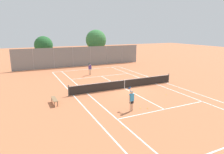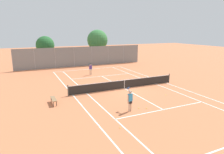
% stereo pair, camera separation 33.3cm
% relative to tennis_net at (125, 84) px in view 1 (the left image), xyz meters
% --- Properties ---
extents(ground_plane, '(120.00, 120.00, 0.00)m').
position_rel_tennis_net_xyz_m(ground_plane, '(0.00, 0.00, -0.51)').
color(ground_plane, '#C67047').
extents(court_line_markings, '(11.10, 23.90, 0.01)m').
position_rel_tennis_net_xyz_m(court_line_markings, '(0.00, 0.00, -0.51)').
color(court_line_markings, white).
rests_on(court_line_markings, ground).
extents(tennis_net, '(12.00, 0.10, 1.07)m').
position_rel_tennis_net_xyz_m(tennis_net, '(0.00, 0.00, 0.00)').
color(tennis_net, '#474C47').
rests_on(tennis_net, ground).
extents(player_near_side, '(0.54, 0.83, 1.77)m').
position_rel_tennis_net_xyz_m(player_near_side, '(-2.49, -5.55, 0.42)').
color(player_near_side, beige).
rests_on(player_near_side, ground).
extents(player_far_left, '(0.65, 0.75, 1.77)m').
position_rel_tennis_net_xyz_m(player_far_left, '(-1.12, 7.75, 0.42)').
color(player_far_left, beige).
rests_on(player_far_left, ground).
extents(loose_tennis_ball_0, '(0.07, 0.07, 0.07)m').
position_rel_tennis_net_xyz_m(loose_tennis_ball_0, '(-4.41, -7.69, -0.48)').
color(loose_tennis_ball_0, '#D1DB33').
rests_on(loose_tennis_ball_0, ground).
extents(loose_tennis_ball_1, '(0.07, 0.07, 0.07)m').
position_rel_tennis_net_xyz_m(loose_tennis_ball_1, '(-1.08, -5.70, -0.48)').
color(loose_tennis_ball_1, '#D1DB33').
rests_on(loose_tennis_ball_1, ground).
extents(loose_tennis_ball_2, '(0.07, 0.07, 0.07)m').
position_rel_tennis_net_xyz_m(loose_tennis_ball_2, '(2.53, -3.64, -0.48)').
color(loose_tennis_ball_2, '#D1DB33').
rests_on(loose_tennis_ball_2, ground).
extents(loose_tennis_ball_3, '(0.07, 0.07, 0.07)m').
position_rel_tennis_net_xyz_m(loose_tennis_ball_3, '(-1.58, -5.41, -0.48)').
color(loose_tennis_ball_3, '#D1DB33').
rests_on(loose_tennis_ball_3, ground).
extents(courtside_bench, '(0.36, 1.50, 0.47)m').
position_rel_tennis_net_xyz_m(courtside_bench, '(-7.51, -1.53, -0.10)').
color(courtside_bench, olive).
rests_on(courtside_bench, ground).
extents(back_fence, '(21.83, 0.08, 3.33)m').
position_rel_tennis_net_xyz_m(back_fence, '(0.00, 15.00, 1.16)').
color(back_fence, gray).
rests_on(back_fence, ground).
extents(tree_behind_left, '(3.13, 3.13, 5.07)m').
position_rel_tennis_net_xyz_m(tree_behind_left, '(-5.63, 18.81, 2.92)').
color(tree_behind_left, brown).
rests_on(tree_behind_left, ground).
extents(tree_behind_right, '(3.94, 3.94, 6.16)m').
position_rel_tennis_net_xyz_m(tree_behind_right, '(3.99, 18.76, 3.58)').
color(tree_behind_right, brown).
rests_on(tree_behind_right, ground).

